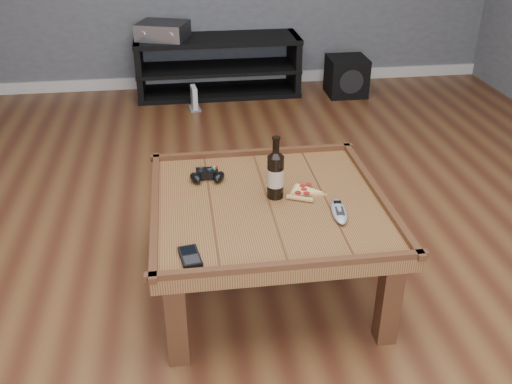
{
  "coord_description": "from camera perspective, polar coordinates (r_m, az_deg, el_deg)",
  "views": [
    {
      "loc": [
        -0.35,
        -2.11,
        1.67
      ],
      "look_at": [
        -0.06,
        -0.03,
        0.52
      ],
      "focal_mm": 40.0,
      "sensor_mm": 36.0,
      "label": 1
    }
  ],
  "objects": [
    {
      "name": "coffee_table",
      "position": [
        2.49,
        1.26,
        -2.13
      ],
      "size": [
        1.03,
        1.03,
        0.48
      ],
      "color": "#4F2816",
      "rests_on": "ground"
    },
    {
      "name": "remote_control",
      "position": [
        2.38,
        8.31,
        -1.93
      ],
      "size": [
        0.09,
        0.21,
        0.03
      ],
      "rotation": [
        0.0,
        0.0,
        -0.13
      ],
      "color": "gray",
      "rests_on": "coffee_table"
    },
    {
      "name": "baseboard",
      "position": [
        5.36,
        -3.95,
        11.12
      ],
      "size": [
        5.0,
        0.02,
        0.1
      ],
      "primitive_type": "cube",
      "color": "silver",
      "rests_on": "ground"
    },
    {
      "name": "smartphone",
      "position": [
        2.11,
        -6.61,
        -6.41
      ],
      "size": [
        0.09,
        0.14,
        0.02
      ],
      "rotation": [
        0.0,
        0.0,
        0.16
      ],
      "color": "black",
      "rests_on": "coffee_table"
    },
    {
      "name": "beer_bottle",
      "position": [
        2.45,
        1.96,
        1.87
      ],
      "size": [
        0.07,
        0.07,
        0.28
      ],
      "color": "black",
      "rests_on": "coffee_table"
    },
    {
      "name": "subwoofer",
      "position": [
        5.13,
        9.04,
        11.37
      ],
      "size": [
        0.33,
        0.34,
        0.33
      ],
      "rotation": [
        0.0,
        0.0,
        -0.01
      ],
      "color": "black",
      "rests_on": "ground"
    },
    {
      "name": "game_controller",
      "position": [
        2.64,
        -4.9,
        1.67
      ],
      "size": [
        0.18,
        0.12,
        0.05
      ],
      "rotation": [
        0.0,
        0.0,
        -0.04
      ],
      "color": "black",
      "rests_on": "coffee_table"
    },
    {
      "name": "pizza_slice",
      "position": [
        2.53,
        4.75,
        -0.01
      ],
      "size": [
        0.2,
        0.24,
        0.02
      ],
      "rotation": [
        0.0,
        0.0,
        -0.43
      ],
      "color": "tan",
      "rests_on": "coffee_table"
    },
    {
      "name": "av_receiver",
      "position": [
        4.98,
        -9.31,
        15.63
      ],
      "size": [
        0.47,
        0.43,
        0.14
      ],
      "rotation": [
        0.0,
        0.0,
        -0.34
      ],
      "color": "black",
      "rests_on": "media_console"
    },
    {
      "name": "ground",
      "position": [
        2.71,
        1.17,
        -9.24
      ],
      "size": [
        6.0,
        6.0,
        0.0
      ],
      "primitive_type": "plane",
      "color": "#492415",
      "rests_on": "ground"
    },
    {
      "name": "game_console",
      "position": [
        4.77,
        -6.2,
        9.23
      ],
      "size": [
        0.1,
        0.16,
        0.19
      ],
      "rotation": [
        0.0,
        0.0,
        0.11
      ],
      "color": "gray",
      "rests_on": "ground"
    },
    {
      "name": "media_console",
      "position": [
        5.07,
        -3.8,
        12.42
      ],
      "size": [
        1.4,
        0.45,
        0.5
      ],
      "color": "black",
      "rests_on": "ground"
    }
  ]
}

